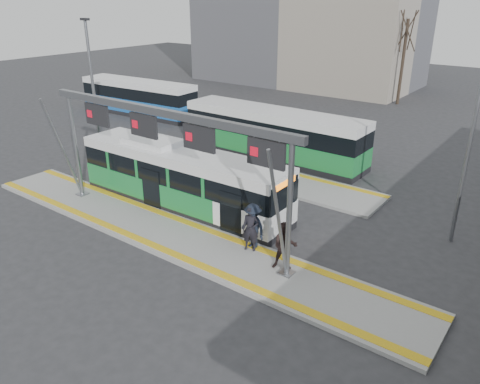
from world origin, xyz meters
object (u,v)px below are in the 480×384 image
object	(u,v)px
passenger_c	(253,226)
hero_bus	(182,179)
passenger_a	(251,229)
passenger_b	(285,246)
gantry	(163,135)

from	to	relation	value
passenger_c	hero_bus	bearing A→B (deg)	177.61
passenger_a	passenger_b	distance (m)	1.82
passenger_a	passenger_c	distance (m)	0.18
passenger_a	hero_bus	bearing A→B (deg)	140.16
hero_bus	passenger_c	distance (m)	5.40
passenger_b	passenger_c	world-z (taller)	passenger_c
gantry	passenger_b	size ratio (longest dim) A/B	7.08
passenger_a	passenger_b	bearing A→B (deg)	-33.53
gantry	passenger_b	bearing A→B (deg)	3.10
passenger_b	passenger_c	distance (m)	1.89
passenger_a	passenger_c	bearing A→B (deg)	75.95
hero_bus	passenger_a	world-z (taller)	hero_bus
gantry	hero_bus	distance (m)	3.98
hero_bus	passenger_a	bearing A→B (deg)	-19.11
gantry	hero_bus	bearing A→B (deg)	120.79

